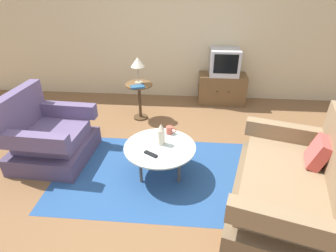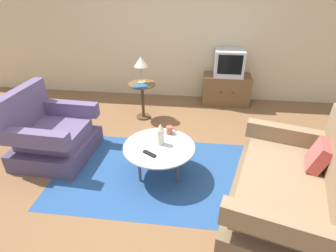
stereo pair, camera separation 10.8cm
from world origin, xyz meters
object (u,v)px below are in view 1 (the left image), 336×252
tv_stand (222,89)px  television (224,62)px  armchair (49,138)px  side_table (139,94)px  book (138,87)px  vase (161,134)px  table_lamp (138,63)px  coffee_table (160,148)px  couch (292,186)px  mug (170,130)px  tv_remote_dark (151,154)px

tv_stand → television: size_ratio=1.67×
armchair → television: size_ratio=1.94×
side_table → book: book is taller
tv_stand → vase: vase is taller
armchair → vase: (1.51, -0.18, 0.24)m
table_lamp → vase: bearing=-70.1°
side_table → television: size_ratio=1.20×
coffee_table → table_lamp: bearing=108.9°
couch → television: bearing=25.4°
couch → coffee_table: size_ratio=2.13×
couch → armchair: bearing=92.4°
coffee_table → tv_stand: tv_stand is taller
couch → table_lamp: table_lamp is taller
vase → mug: vase is taller
side_table → table_lamp: size_ratio=1.46×
tv_stand → tv_remote_dark: bearing=-112.7°
side_table → mug: (0.59, -1.17, 0.03)m
television → vase: bearing=-112.7°
table_lamp → book: size_ratio=1.73×
book → coffee_table: bearing=-89.5°
coffee_table → tv_remote_dark: tv_remote_dark is taller
tv_stand → television: television is taller
coffee_table → book: bearing=110.7°
side_table → tv_stand: 1.63m
book → side_table: bearing=73.1°
table_lamp → vase: table_lamp is taller
side_table → table_lamp: (-0.01, 0.03, 0.51)m
mug → tv_remote_dark: bearing=-110.0°
tv_remote_dark → book: book is taller
table_lamp → mug: size_ratio=3.22×
tv_stand → couch: bearing=-80.2°
couch → tv_remote_dark: 1.50m
armchair → side_table: armchair is taller
armchair → couch: size_ratio=0.56×
couch → vase: couch is taller
couch → mug: bearing=76.1°
couch → television: television is taller
side_table → television: (1.43, 0.78, 0.35)m
couch → side_table: couch is taller
side_table → table_lamp: bearing=103.3°
armchair → television: television is taller
side_table → couch: bearing=-45.2°
coffee_table → mug: 0.32m
tv_stand → tv_remote_dark: 2.62m
vase → tv_stand: bearing=67.2°
television → tv_remote_dark: television is taller
mug → coffee_table: bearing=-106.8°
television → table_lamp: (-1.44, -0.75, 0.16)m
tv_stand → tv_remote_dark: (-1.01, -2.42, 0.15)m
coffee_table → table_lamp: (-0.51, 1.50, 0.57)m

